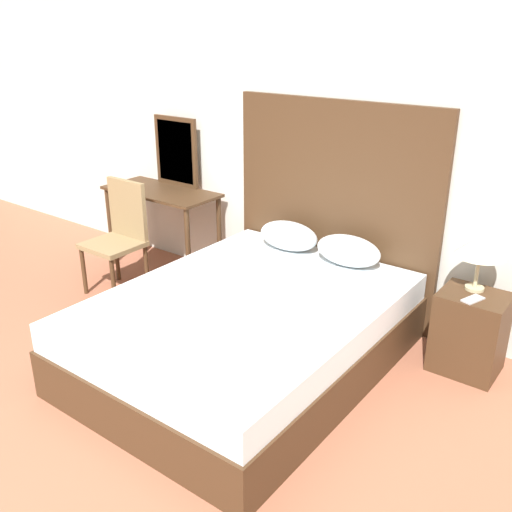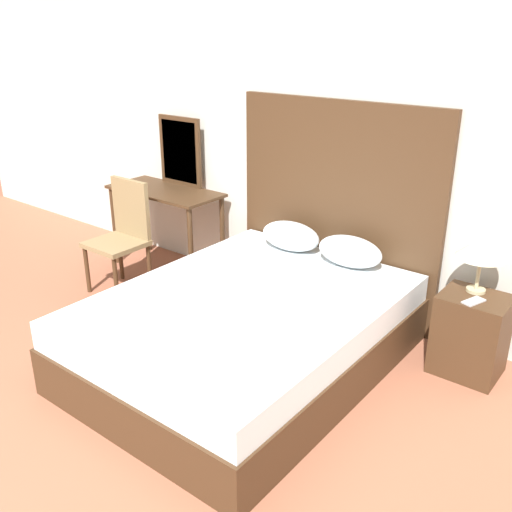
{
  "view_description": "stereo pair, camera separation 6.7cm",
  "coord_description": "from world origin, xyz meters",
  "px_view_note": "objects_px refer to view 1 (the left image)",
  "views": [
    {
      "loc": [
        2.08,
        -1.05,
        2.11
      ],
      "look_at": [
        0.06,
        1.63,
        0.75
      ],
      "focal_mm": 40.0,
      "sensor_mm": 36.0,
      "label": 1
    },
    {
      "loc": [
        2.13,
        -1.01,
        2.11
      ],
      "look_at": [
        0.06,
        1.63,
        0.75
      ],
      "focal_mm": 40.0,
      "sensor_mm": 36.0,
      "label": 2
    }
  ],
  "objects_px": {
    "bed": "(246,331)",
    "phone_on_bed": "(264,277)",
    "nightstand": "(469,333)",
    "phone_on_nightstand": "(473,299)",
    "table_lamp": "(481,246)",
    "vanity_desk": "(162,204)",
    "chair": "(120,231)"
  },
  "relations": [
    {
      "from": "bed",
      "to": "phone_on_bed",
      "type": "height_order",
      "value": "phone_on_bed"
    },
    {
      "from": "nightstand",
      "to": "phone_on_nightstand",
      "type": "xyz_separation_m",
      "value": [
        0.01,
        -0.09,
        0.28
      ]
    },
    {
      "from": "bed",
      "to": "table_lamp",
      "type": "xyz_separation_m",
      "value": [
        1.15,
        0.89,
        0.59
      ]
    },
    {
      "from": "bed",
      "to": "phone_on_nightstand",
      "type": "relative_size",
      "value": 12.86
    },
    {
      "from": "phone_on_bed",
      "to": "table_lamp",
      "type": "relative_size",
      "value": 0.43
    },
    {
      "from": "nightstand",
      "to": "vanity_desk",
      "type": "bearing_deg",
      "value": -179.85
    },
    {
      "from": "vanity_desk",
      "to": "chair",
      "type": "distance_m",
      "value": 0.52
    },
    {
      "from": "chair",
      "to": "phone_on_bed",
      "type": "bearing_deg",
      "value": 0.23
    },
    {
      "from": "phone_on_nightstand",
      "to": "bed",
      "type": "bearing_deg",
      "value": -148.55
    },
    {
      "from": "phone_on_bed",
      "to": "nightstand",
      "type": "height_order",
      "value": "nightstand"
    },
    {
      "from": "table_lamp",
      "to": "phone_on_nightstand",
      "type": "relative_size",
      "value": 2.28
    },
    {
      "from": "chair",
      "to": "vanity_desk",
      "type": "bearing_deg",
      "value": 92.46
    },
    {
      "from": "phone_on_nightstand",
      "to": "chair",
      "type": "relative_size",
      "value": 0.18
    },
    {
      "from": "phone_on_bed",
      "to": "vanity_desk",
      "type": "distance_m",
      "value": 1.58
    },
    {
      "from": "table_lamp",
      "to": "phone_on_nightstand",
      "type": "distance_m",
      "value": 0.33
    },
    {
      "from": "phone_on_nightstand",
      "to": "nightstand",
      "type": "bearing_deg",
      "value": 96.9
    },
    {
      "from": "bed",
      "to": "chair",
      "type": "relative_size",
      "value": 2.27
    },
    {
      "from": "phone_on_bed",
      "to": "table_lamp",
      "type": "xyz_separation_m",
      "value": [
        1.24,
        0.58,
        0.34
      ]
    },
    {
      "from": "phone_on_bed",
      "to": "vanity_desk",
      "type": "height_order",
      "value": "vanity_desk"
    },
    {
      "from": "phone_on_bed",
      "to": "vanity_desk",
      "type": "relative_size",
      "value": 0.15
    },
    {
      "from": "bed",
      "to": "table_lamp",
      "type": "relative_size",
      "value": 5.64
    },
    {
      "from": "phone_on_bed",
      "to": "chair",
      "type": "xyz_separation_m",
      "value": [
        -1.47,
        -0.01,
        0.02
      ]
    },
    {
      "from": "bed",
      "to": "vanity_desk",
      "type": "bearing_deg",
      "value": 152.85
    },
    {
      "from": "vanity_desk",
      "to": "bed",
      "type": "bearing_deg",
      "value": -27.15
    },
    {
      "from": "phone_on_bed",
      "to": "phone_on_nightstand",
      "type": "height_order",
      "value": "phone_on_nightstand"
    },
    {
      "from": "table_lamp",
      "to": "chair",
      "type": "height_order",
      "value": "chair"
    },
    {
      "from": "bed",
      "to": "phone_on_nightstand",
      "type": "height_order",
      "value": "phone_on_nightstand"
    },
    {
      "from": "table_lamp",
      "to": "nightstand",
      "type": "bearing_deg",
      "value": -66.64
    },
    {
      "from": "nightstand",
      "to": "vanity_desk",
      "type": "relative_size",
      "value": 0.51
    },
    {
      "from": "phone_on_nightstand",
      "to": "table_lamp",
      "type": "bearing_deg",
      "value": 104.53
    },
    {
      "from": "phone_on_bed",
      "to": "nightstand",
      "type": "bearing_deg",
      "value": 21.86
    },
    {
      "from": "chair",
      "to": "nightstand",
      "type": "bearing_deg",
      "value": 10.65
    }
  ]
}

